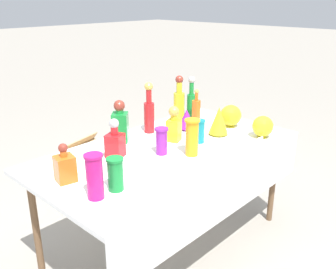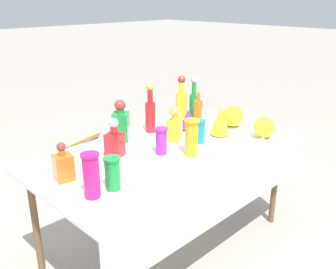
{
  "view_description": "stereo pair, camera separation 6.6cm",
  "coord_description": "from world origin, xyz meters",
  "px_view_note": "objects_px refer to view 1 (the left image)",
  "views": [
    {
      "loc": [
        -1.68,
        -1.58,
        1.71
      ],
      "look_at": [
        0.0,
        0.0,
        0.86
      ],
      "focal_mm": 40.0,
      "sensor_mm": 36.0,
      "label": 1
    },
    {
      "loc": [
        -1.63,
        -1.63,
        1.71
      ],
      "look_at": [
        0.0,
        0.0,
        0.86
      ],
      "focal_mm": 40.0,
      "sensor_mm": 36.0,
      "label": 2
    }
  ],
  "objects_px": {
    "fluted_vase_0": "(219,121)",
    "round_bowl_0": "(231,116)",
    "slender_vase_0": "(115,173)",
    "tall_bottle_1": "(191,100)",
    "square_decanter_2": "(115,142)",
    "square_decanter_3": "(65,167)",
    "cardboard_box_behind_left": "(88,166)",
    "slender_vase_4": "(192,136)",
    "round_bowl_1": "(263,126)",
    "fluted_vase_1": "(187,119)",
    "slender_vase_2": "(95,175)",
    "square_decanter_1": "(174,125)",
    "square_decanter_0": "(120,123)",
    "tall_bottle_3": "(149,111)",
    "slender_vase_1": "(162,140)",
    "tall_bottle_0": "(179,102)",
    "tall_bottle_2": "(196,110)",
    "slender_vase_3": "(199,130)"
  },
  "relations": [
    {
      "from": "fluted_vase_0",
      "to": "round_bowl_0",
      "type": "height_order",
      "value": "fluted_vase_0"
    },
    {
      "from": "slender_vase_0",
      "to": "round_bowl_0",
      "type": "bearing_deg",
      "value": 6.64
    },
    {
      "from": "tall_bottle_1",
      "to": "square_decanter_2",
      "type": "distance_m",
      "value": 0.98
    },
    {
      "from": "square_decanter_3",
      "to": "cardboard_box_behind_left",
      "type": "distance_m",
      "value": 1.59
    },
    {
      "from": "slender_vase_4",
      "to": "round_bowl_1",
      "type": "relative_size",
      "value": 1.51
    },
    {
      "from": "slender_vase_4",
      "to": "round_bowl_0",
      "type": "distance_m",
      "value": 0.65
    },
    {
      "from": "fluted_vase_1",
      "to": "round_bowl_1",
      "type": "bearing_deg",
      "value": -65.07
    },
    {
      "from": "square_decanter_3",
      "to": "slender_vase_2",
      "type": "distance_m",
      "value": 0.27
    },
    {
      "from": "square_decanter_3",
      "to": "slender_vase_0",
      "type": "bearing_deg",
      "value": -65.67
    },
    {
      "from": "square_decanter_1",
      "to": "slender_vase_4",
      "type": "relative_size",
      "value": 1.05
    },
    {
      "from": "square_decanter_0",
      "to": "fluted_vase_1",
      "type": "distance_m",
      "value": 0.54
    },
    {
      "from": "tall_bottle_3",
      "to": "round_bowl_1",
      "type": "distance_m",
      "value": 0.83
    },
    {
      "from": "round_bowl_0",
      "to": "slender_vase_2",
      "type": "bearing_deg",
      "value": -174.24
    },
    {
      "from": "square_decanter_0",
      "to": "fluted_vase_0",
      "type": "distance_m",
      "value": 0.71
    },
    {
      "from": "square_decanter_1",
      "to": "square_decanter_2",
      "type": "distance_m",
      "value": 0.46
    },
    {
      "from": "square_decanter_2",
      "to": "slender_vase_2",
      "type": "bearing_deg",
      "value": -139.98
    },
    {
      "from": "tall_bottle_1",
      "to": "slender_vase_1",
      "type": "height_order",
      "value": "tall_bottle_1"
    },
    {
      "from": "square_decanter_3",
      "to": "slender_vase_0",
      "type": "relative_size",
      "value": 1.23
    },
    {
      "from": "square_decanter_2",
      "to": "slender_vase_2",
      "type": "xyz_separation_m",
      "value": [
        -0.4,
        -0.33,
        0.03
      ]
    },
    {
      "from": "tall_bottle_0",
      "to": "square_decanter_2",
      "type": "bearing_deg",
      "value": -165.53
    },
    {
      "from": "tall_bottle_2",
      "to": "square_decanter_1",
      "type": "height_order",
      "value": "tall_bottle_2"
    },
    {
      "from": "round_bowl_1",
      "to": "cardboard_box_behind_left",
      "type": "xyz_separation_m",
      "value": [
        -0.45,
        1.57,
        -0.67
      ]
    },
    {
      "from": "cardboard_box_behind_left",
      "to": "square_decanter_0",
      "type": "bearing_deg",
      "value": -108.47
    },
    {
      "from": "square_decanter_1",
      "to": "fluted_vase_0",
      "type": "height_order",
      "value": "square_decanter_1"
    },
    {
      "from": "slender_vase_3",
      "to": "fluted_vase_0",
      "type": "bearing_deg",
      "value": -1.57
    },
    {
      "from": "slender_vase_1",
      "to": "slender_vase_2",
      "type": "bearing_deg",
      "value": -166.43
    },
    {
      "from": "square_decanter_3",
      "to": "cardboard_box_behind_left",
      "type": "height_order",
      "value": "square_decanter_3"
    },
    {
      "from": "round_bowl_1",
      "to": "round_bowl_0",
      "type": "bearing_deg",
      "value": 82.11
    },
    {
      "from": "square_decanter_3",
      "to": "square_decanter_2",
      "type": "bearing_deg",
      "value": 9.07
    },
    {
      "from": "fluted_vase_0",
      "to": "fluted_vase_1",
      "type": "height_order",
      "value": "fluted_vase_0"
    },
    {
      "from": "square_decanter_3",
      "to": "fluted_vase_0",
      "type": "height_order",
      "value": "square_decanter_3"
    },
    {
      "from": "cardboard_box_behind_left",
      "to": "slender_vase_4",
      "type": "bearing_deg",
      "value": -95.79
    },
    {
      "from": "tall_bottle_0",
      "to": "square_decanter_1",
      "type": "distance_m",
      "value": 0.49
    },
    {
      "from": "square_decanter_0",
      "to": "tall_bottle_3",
      "type": "bearing_deg",
      "value": -2.16
    },
    {
      "from": "square_decanter_0",
      "to": "slender_vase_4",
      "type": "xyz_separation_m",
      "value": [
        0.16,
        -0.52,
        -0.0
      ]
    },
    {
      "from": "slender_vase_0",
      "to": "slender_vase_1",
      "type": "distance_m",
      "value": 0.53
    },
    {
      "from": "tall_bottle_3",
      "to": "square_decanter_1",
      "type": "distance_m",
      "value": 0.26
    },
    {
      "from": "slender_vase_4",
      "to": "fluted_vase_1",
      "type": "xyz_separation_m",
      "value": [
        0.36,
        0.35,
        -0.05
      ]
    },
    {
      "from": "square_decanter_3",
      "to": "slender_vase_4",
      "type": "distance_m",
      "value": 0.8
    },
    {
      "from": "square_decanter_1",
      "to": "square_decanter_0",
      "type": "bearing_deg",
      "value": 135.11
    },
    {
      "from": "round_bowl_0",
      "to": "square_decanter_3",
      "type": "bearing_deg",
      "value": 174.59
    },
    {
      "from": "tall_bottle_0",
      "to": "round_bowl_1",
      "type": "xyz_separation_m",
      "value": [
        0.1,
        -0.72,
        -0.07
      ]
    },
    {
      "from": "tall_bottle_1",
      "to": "square_decanter_0",
      "type": "distance_m",
      "value": 0.77
    },
    {
      "from": "square_decanter_3",
      "to": "round_bowl_1",
      "type": "distance_m",
      "value": 1.41
    },
    {
      "from": "square_decanter_3",
      "to": "slender_vase_0",
      "type": "height_order",
      "value": "square_decanter_3"
    },
    {
      "from": "slender_vase_2",
      "to": "square_decanter_1",
      "type": "bearing_deg",
      "value": 16.49
    },
    {
      "from": "slender_vase_2",
      "to": "tall_bottle_0",
      "type": "bearing_deg",
      "value": 23.95
    },
    {
      "from": "square_decanter_0",
      "to": "slender_vase_4",
      "type": "relative_size",
      "value": 1.24
    },
    {
      "from": "slender_vase_1",
      "to": "slender_vase_3",
      "type": "xyz_separation_m",
      "value": [
        0.32,
        -0.05,
        -0.01
      ]
    },
    {
      "from": "tall_bottle_0",
      "to": "square_decanter_2",
      "type": "relative_size",
      "value": 1.45
    }
  ]
}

